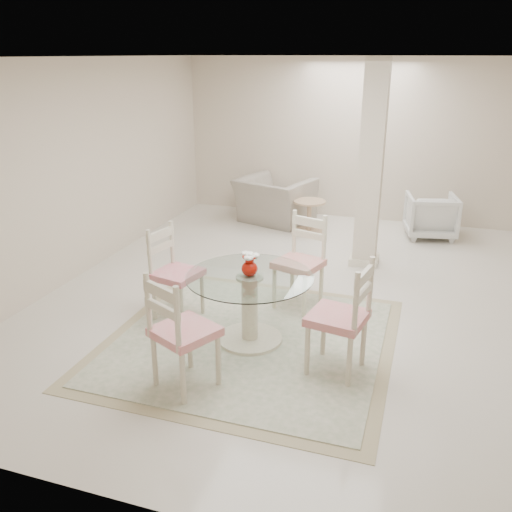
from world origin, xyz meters
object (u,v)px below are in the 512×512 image
(column, at_px, (371,167))
(dining_table, at_px, (250,309))
(side_table, at_px, (309,218))
(recliner_taupe, at_px, (275,200))
(dining_chair_east, at_px, (346,310))
(dining_chair_west, at_px, (172,266))
(red_vase, at_px, (250,264))
(dining_chair_north, at_px, (302,254))
(armchair_white, at_px, (431,216))
(dining_chair_south, at_px, (177,325))

(column, height_order, dining_table, column)
(side_table, bearing_deg, recliner_taupe, 149.14)
(dining_chair_east, relative_size, dining_chair_west, 1.06)
(recliner_taupe, bearing_deg, red_vase, 120.46)
(dining_chair_north, height_order, armchair_white, dining_chair_north)
(column, xyz_separation_m, dining_chair_west, (-1.79, -2.27, -0.76))
(dining_chair_east, relative_size, armchair_white, 1.59)
(dining_chair_east, xyz_separation_m, dining_chair_south, (-1.29, -0.70, -0.01))
(dining_chair_east, distance_m, side_table, 4.13)
(dining_table, relative_size, dining_chair_south, 1.05)
(armchair_white, bearing_deg, red_vase, 56.38)
(recliner_taupe, relative_size, side_table, 2.17)
(red_vase, height_order, dining_chair_north, dining_chair_north)
(dining_table, distance_m, red_vase, 0.47)
(dining_chair_north, height_order, side_table, dining_chair_north)
(dining_chair_west, distance_m, recliner_taupe, 3.79)
(dining_chair_east, distance_m, dining_chair_west, 2.05)
(dining_chair_north, bearing_deg, armchair_white, 82.99)
(dining_chair_south, height_order, armchair_white, dining_chair_south)
(dining_chair_south, bearing_deg, side_table, -64.80)
(dining_table, relative_size, dining_chair_east, 1.04)
(red_vase, bearing_deg, dining_table, 161.57)
(side_table, bearing_deg, column, -46.61)
(dining_chair_west, bearing_deg, dining_chair_east, -93.32)
(side_table, bearing_deg, dining_chair_east, -72.84)
(dining_chair_south, bearing_deg, red_vase, -81.02)
(recliner_taupe, relative_size, armchair_white, 1.54)
(red_vase, height_order, recliner_taupe, red_vase)
(red_vase, bearing_deg, recliner_taupe, 102.80)
(dining_chair_east, xyz_separation_m, dining_chair_west, (-1.97, 0.57, -0.04))
(red_vase, relative_size, recliner_taupe, 0.21)
(dining_chair_east, height_order, recliner_taupe, dining_chair_east)
(dining_chair_east, bearing_deg, dining_chair_south, -51.29)
(recliner_taupe, bearing_deg, dining_table, 120.45)
(armchair_white, bearing_deg, column, 49.49)
(dining_chair_south, bearing_deg, dining_table, -80.97)
(dining_chair_south, bearing_deg, dining_chair_west, -35.55)
(dining_chair_north, height_order, dining_chair_west, dining_chair_north)
(dining_table, bearing_deg, dining_chair_south, -107.10)
(dining_table, bearing_deg, armchair_white, 68.05)
(dining_chair_west, bearing_deg, recliner_taupe, 11.78)
(column, bearing_deg, red_vase, -107.55)
(armchair_white, bearing_deg, side_table, 0.52)
(recliner_taupe, bearing_deg, armchair_white, -162.66)
(column, distance_m, dining_table, 2.86)
(recliner_taupe, distance_m, side_table, 0.82)
(side_table, bearing_deg, red_vase, -86.44)
(column, relative_size, armchair_white, 3.58)
(red_vase, distance_m, dining_chair_east, 1.05)
(column, height_order, recliner_taupe, column)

